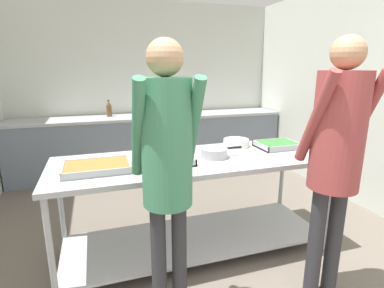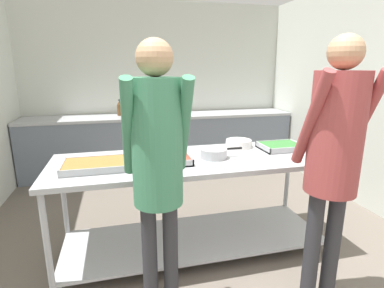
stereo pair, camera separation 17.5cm
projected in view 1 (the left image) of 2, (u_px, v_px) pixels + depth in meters
The scene contains 12 objects.
wall_rear at pixel (147, 86), 4.94m from camera, with size 4.35×0.06×2.65m.
wall_right at pixel (349, 92), 3.68m from camera, with size 0.06×4.24×2.65m.
back_counter at pixel (153, 143), 4.81m from camera, with size 4.19×0.65×0.90m.
serving_counter at pixel (196, 189), 2.61m from camera, with size 2.37×0.83×0.88m.
serving_tray_roast at pixel (97, 167), 2.23m from camera, with size 0.48×0.33×0.05m.
serving_tray_vegetables at pixel (164, 161), 2.37m from camera, with size 0.47×0.28×0.05m.
sauce_pan at pixel (214, 152), 2.55m from camera, with size 0.37×0.23×0.08m.
plate_stack at pixel (236, 143), 2.92m from camera, with size 0.26×0.26×0.07m.
serving_tray_greens at pixel (277, 145), 2.87m from camera, with size 0.37×0.30×0.05m.
guest_serving_left at pixel (167, 155), 1.76m from camera, with size 0.40×0.34×1.78m.
guest_serving_right at pixel (337, 144), 1.95m from camera, with size 0.45×0.38×1.82m.
water_bottle at pixel (109, 109), 4.56m from camera, with size 0.08×0.08×0.25m.
Camera 1 is at (-0.85, -0.89, 1.62)m, focal length 28.00 mm.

